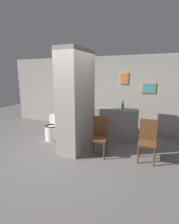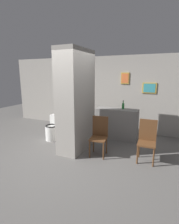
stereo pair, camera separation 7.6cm
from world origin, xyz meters
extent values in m
plane|color=#5B5956|center=(0.00, 0.00, 0.00)|extent=(14.00, 14.00, 0.00)
cube|color=gray|center=(0.00, 2.63, 1.30)|extent=(8.00, 0.06, 2.60)
cube|color=#B79338|center=(-1.60, 2.58, 1.70)|extent=(0.36, 0.02, 0.48)
cube|color=#B24C8C|center=(-1.60, 2.57, 1.70)|extent=(0.30, 0.01, 0.39)
cube|color=#B79338|center=(1.50, 2.58, 1.55)|extent=(0.44, 0.02, 0.34)
cube|color=teal|center=(1.50, 2.57, 1.55)|extent=(0.36, 0.01, 0.28)
cube|color=#B79338|center=(0.70, 2.58, 1.85)|extent=(0.28, 0.02, 0.38)
cube|color=#D86633|center=(0.70, 2.57, 1.85)|extent=(0.23, 0.01, 0.31)
cube|color=gray|center=(-0.10, 0.60, 1.30)|extent=(0.54, 1.20, 2.60)
cylinder|color=black|center=(-0.38, 0.36, 1.55)|extent=(0.03, 0.40, 0.40)
cylinder|color=red|center=(-0.40, 0.36, 1.55)|extent=(0.01, 0.07, 0.07)
cube|color=gray|center=(0.67, 1.78, 0.47)|extent=(1.28, 0.44, 0.94)
cylinder|color=white|center=(-1.09, 0.84, 0.22)|extent=(0.39, 0.39, 0.44)
torus|color=black|center=(-1.09, 0.84, 0.45)|extent=(0.38, 0.38, 0.04)
cube|color=white|center=(-1.09, 1.09, 0.59)|extent=(0.35, 0.20, 0.30)
cylinder|color=brown|center=(0.45, 0.23, 0.21)|extent=(0.04, 0.04, 0.42)
cylinder|color=brown|center=(0.79, 0.28, 0.21)|extent=(0.04, 0.04, 0.42)
cylinder|color=brown|center=(0.41, 0.57, 0.21)|extent=(0.04, 0.04, 0.42)
cylinder|color=brown|center=(0.75, 0.61, 0.21)|extent=(0.04, 0.04, 0.42)
cube|color=brown|center=(0.60, 0.42, 0.44)|extent=(0.44, 0.44, 0.04)
cube|color=brown|center=(0.57, 0.61, 0.71)|extent=(0.40, 0.08, 0.51)
cylinder|color=brown|center=(1.55, 0.40, 0.21)|extent=(0.04, 0.04, 0.42)
cylinder|color=brown|center=(1.89, 0.41, 0.21)|extent=(0.04, 0.04, 0.42)
cylinder|color=brown|center=(1.53, 0.74, 0.21)|extent=(0.04, 0.04, 0.42)
cylinder|color=brown|center=(1.87, 0.75, 0.21)|extent=(0.04, 0.04, 0.42)
cube|color=brown|center=(1.71, 0.58, 0.44)|extent=(0.41, 0.41, 0.04)
cube|color=brown|center=(1.70, 0.76, 0.71)|extent=(0.40, 0.05, 0.51)
torus|color=black|center=(-1.20, 1.68, 0.36)|extent=(0.73, 0.04, 0.73)
torus|color=black|center=(-0.12, 1.68, 0.36)|extent=(0.73, 0.04, 0.73)
cylinder|color=black|center=(-0.66, 1.68, 0.55)|extent=(0.99, 0.04, 0.04)
cylinder|color=black|center=(-0.93, 1.68, 0.55)|extent=(0.03, 0.03, 0.38)
cylinder|color=black|center=(-0.18, 1.68, 0.55)|extent=(0.03, 0.03, 0.34)
cube|color=black|center=(-0.93, 1.68, 0.76)|extent=(0.16, 0.06, 0.04)
cylinder|color=#262626|center=(-0.18, 1.68, 0.72)|extent=(0.03, 0.42, 0.03)
cylinder|color=#267233|center=(0.84, 1.85, 1.03)|extent=(0.08, 0.08, 0.17)
cylinder|color=#267233|center=(0.84, 1.85, 1.15)|extent=(0.03, 0.03, 0.07)
sphere|color=#333333|center=(0.84, 1.85, 1.20)|extent=(0.03, 0.03, 0.03)
camera|label=1|loc=(1.98, -3.37, 1.98)|focal=28.00mm
camera|label=2|loc=(2.05, -3.34, 1.98)|focal=28.00mm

